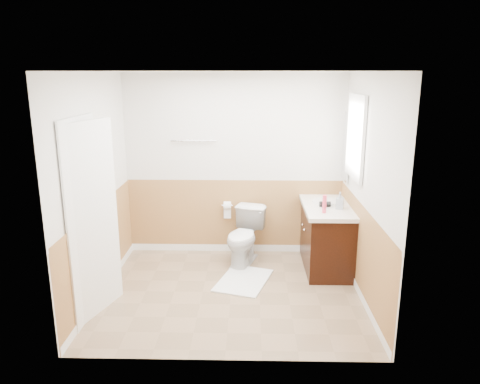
{
  "coord_description": "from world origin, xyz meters",
  "views": [
    {
      "loc": [
        0.22,
        -4.84,
        2.48
      ],
      "look_at": [
        0.1,
        0.25,
        1.15
      ],
      "focal_mm": 34.0,
      "sensor_mm": 36.0,
      "label": 1
    }
  ],
  "objects_px": {
    "lotion_bottle": "(324,204)",
    "soap_dispenser": "(340,201)",
    "bath_mat": "(244,280)",
    "vanity_cabinet": "(326,238)",
    "toilet": "(244,237)"
  },
  "relations": [
    {
      "from": "bath_mat",
      "to": "vanity_cabinet",
      "type": "xyz_separation_m",
      "value": [
        1.07,
        0.46,
        0.39
      ]
    },
    {
      "from": "toilet",
      "to": "vanity_cabinet",
      "type": "height_order",
      "value": "vanity_cabinet"
    },
    {
      "from": "vanity_cabinet",
      "to": "lotion_bottle",
      "type": "height_order",
      "value": "lotion_bottle"
    },
    {
      "from": "toilet",
      "to": "bath_mat",
      "type": "distance_m",
      "value": 0.68
    },
    {
      "from": "bath_mat",
      "to": "vanity_cabinet",
      "type": "distance_m",
      "value": 1.23
    },
    {
      "from": "bath_mat",
      "to": "lotion_bottle",
      "type": "relative_size",
      "value": 3.64
    },
    {
      "from": "toilet",
      "to": "bath_mat",
      "type": "bearing_deg",
      "value": -72.51
    },
    {
      "from": "vanity_cabinet",
      "to": "lotion_bottle",
      "type": "distance_m",
      "value": 0.66
    },
    {
      "from": "vanity_cabinet",
      "to": "lotion_bottle",
      "type": "bearing_deg",
      "value": -106.79
    },
    {
      "from": "vanity_cabinet",
      "to": "lotion_bottle",
      "type": "xyz_separation_m",
      "value": [
        -0.1,
        -0.33,
        0.56
      ]
    },
    {
      "from": "lotion_bottle",
      "to": "soap_dispenser",
      "type": "relative_size",
      "value": 1.07
    },
    {
      "from": "bath_mat",
      "to": "soap_dispenser",
      "type": "height_order",
      "value": "soap_dispenser"
    },
    {
      "from": "bath_mat",
      "to": "soap_dispenser",
      "type": "bearing_deg",
      "value": 14.63
    },
    {
      "from": "vanity_cabinet",
      "to": "soap_dispenser",
      "type": "xyz_separation_m",
      "value": [
        0.12,
        -0.15,
        0.55
      ]
    },
    {
      "from": "toilet",
      "to": "soap_dispenser",
      "type": "distance_m",
      "value": 1.35
    }
  ]
}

